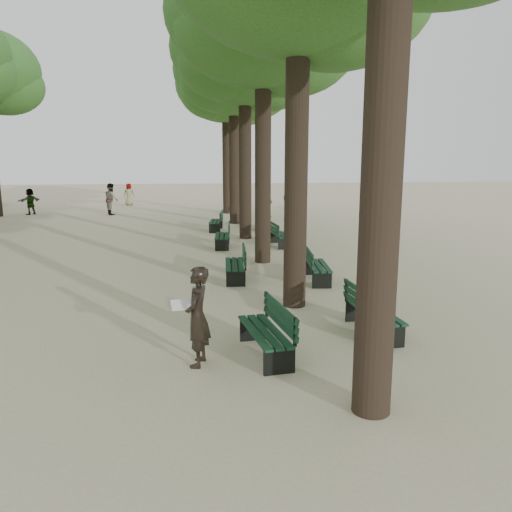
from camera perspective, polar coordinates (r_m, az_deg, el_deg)
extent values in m
plane|color=#C5BA95|center=(8.73, -1.29, -11.69)|extent=(120.00, 120.00, 0.00)
cylinder|color=#33261C|center=(6.46, 14.43, 14.03)|extent=(0.52, 0.52, 7.50)
cylinder|color=#33261C|center=(11.26, 4.66, 12.96)|extent=(0.52, 0.52, 7.50)
cylinder|color=#33261C|center=(16.17, 0.80, 12.44)|extent=(0.52, 0.52, 7.50)
ellipsoid|color=#265A1F|center=(16.74, 0.84, 26.09)|extent=(6.00, 6.00, 4.50)
cylinder|color=#33261C|center=(21.13, -1.25, 12.13)|extent=(0.52, 0.52, 7.50)
ellipsoid|color=#265A1F|center=(21.56, -1.30, 22.69)|extent=(6.00, 6.00, 4.50)
cylinder|color=#33261C|center=(26.11, -2.51, 11.94)|extent=(0.52, 0.52, 7.50)
ellipsoid|color=#265A1F|center=(26.46, -2.59, 20.52)|extent=(6.00, 6.00, 4.50)
cylinder|color=#33261C|center=(31.09, -3.38, 11.80)|extent=(0.52, 0.52, 7.50)
ellipsoid|color=#265A1F|center=(31.38, -3.46, 19.03)|extent=(6.00, 6.00, 4.50)
cube|color=black|center=(8.77, 0.94, -9.98)|extent=(0.76, 1.85, 0.45)
cube|color=black|center=(8.69, 0.95, -8.60)|extent=(0.78, 1.86, 0.04)
cube|color=black|center=(8.69, 2.74, -6.74)|extent=(0.29, 1.79, 0.40)
cube|color=black|center=(14.09, -2.47, -1.82)|extent=(0.65, 1.83, 0.45)
cube|color=black|center=(14.04, -2.48, -0.93)|extent=(0.67, 1.83, 0.04)
cube|color=black|center=(14.00, -1.34, 0.17)|extent=(0.17, 1.80, 0.40)
cube|color=black|center=(19.23, -3.91, 1.66)|extent=(0.68, 1.84, 0.45)
cube|color=black|center=(19.19, -3.92, 2.33)|extent=(0.70, 1.84, 0.04)
cube|color=black|center=(19.15, -3.10, 3.13)|extent=(0.20, 1.80, 0.40)
cube|color=black|center=(23.65, -4.65, 3.43)|extent=(0.76, 1.85, 0.45)
cube|color=black|center=(23.62, -4.66, 3.97)|extent=(0.78, 1.86, 0.04)
cube|color=black|center=(23.57, -3.99, 4.63)|extent=(0.28, 1.79, 0.40)
cube|color=black|center=(10.10, 13.34, -7.41)|extent=(0.63, 1.83, 0.45)
cube|color=black|center=(10.03, 13.40, -6.19)|extent=(0.65, 1.83, 0.04)
cube|color=black|center=(9.84, 11.98, -4.82)|extent=(0.15, 1.80, 0.40)
cube|color=black|center=(14.01, 7.13, -1.98)|extent=(0.71, 1.85, 0.45)
cube|color=black|center=(13.96, 7.16, -1.08)|extent=(0.73, 1.85, 0.04)
cube|color=black|center=(13.86, 6.04, 0.00)|extent=(0.24, 1.79, 0.40)
cube|color=black|center=(19.50, 2.85, 1.81)|extent=(0.60, 1.82, 0.45)
cube|color=black|center=(19.47, 2.86, 2.46)|extent=(0.62, 1.82, 0.04)
cube|color=black|center=(19.36, 2.05, 3.23)|extent=(0.12, 1.80, 0.40)
cube|color=black|center=(24.07, 0.81, 3.60)|extent=(0.57, 1.81, 0.45)
cube|color=black|center=(24.04, 0.81, 4.14)|extent=(0.59, 1.81, 0.04)
cube|color=black|center=(23.98, 0.15, 4.77)|extent=(0.09, 1.80, 0.40)
imported|color=black|center=(8.27, -6.70, -6.90)|extent=(0.49, 0.73, 1.67)
cube|color=white|center=(8.20, -8.49, -5.52)|extent=(0.37, 0.29, 0.12)
imported|color=#262628|center=(31.48, -16.20, 6.27)|extent=(0.67, 1.00, 1.90)
imported|color=#262628|center=(33.38, -24.39, 5.70)|extent=(1.16, 1.34, 1.58)
imported|color=#262628|center=(34.70, 3.73, 6.81)|extent=(0.80, 1.01, 1.55)
imported|color=#262628|center=(37.58, -14.31, 6.85)|extent=(0.81, 0.42, 1.58)
imported|color=#262628|center=(28.76, 1.25, 6.09)|extent=(0.92, 0.96, 1.70)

